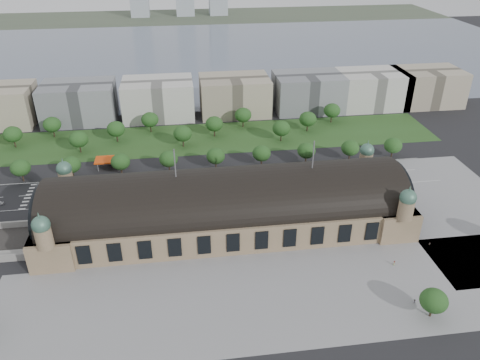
{
  "coord_description": "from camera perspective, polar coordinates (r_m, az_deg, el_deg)",
  "views": [
    {
      "loc": [
        -16.88,
        -162.57,
        113.53
      ],
      "look_at": [
        7.4,
        14.55,
        14.0
      ],
      "focal_mm": 35.0,
      "sensor_mm": 36.0,
      "label": 1
    }
  ],
  "objects": [
    {
      "name": "traffic_car_6",
      "position": [
        240.17,
        15.29,
        -0.01
      ],
      "size": [
        5.94,
        2.83,
        1.64
      ],
      "primitive_type": "imported",
      "rotation": [
        0.0,
        0.0,
        -1.59
      ],
      "color": "#B8B8BA",
      "rests_on": "ground"
    },
    {
      "name": "parked_car_4",
      "position": [
        221.15,
        -17.07,
        -3.01
      ],
      "size": [
        4.46,
        3.29,
        1.4
      ],
      "primitive_type": "imported",
      "rotation": [
        0.0,
        0.0,
        -1.09
      ],
      "color": "silver",
      "rests_on": "ground"
    },
    {
      "name": "tree_row_1",
      "position": [
        252.96,
        -25.2,
        1.35
      ],
      "size": [
        9.6,
        9.6,
        11.52
      ],
      "color": "#2D2116",
      "rests_on": "ground"
    },
    {
      "name": "tree_belt_2",
      "position": [
        299.06,
        -21.93,
        6.29
      ],
      "size": [
        10.4,
        10.4,
        12.48
      ],
      "color": "#2D2116",
      "rests_on": "ground"
    },
    {
      "name": "plaza_east",
      "position": [
        231.71,
        24.71,
        -3.2
      ],
      "size": [
        56.0,
        100.0,
        0.12
      ],
      "primitive_type": "cube",
      "color": "gray",
      "rests_on": "ground"
    },
    {
      "name": "far_shore",
      "position": [
        670.47,
        -6.62,
        19.18
      ],
      "size": [
        700.0,
        120.0,
        0.14
      ],
      "primitive_type": "cube",
      "color": "#44513D",
      "rests_on": "ground"
    },
    {
      "name": "parked_car_3",
      "position": [
        220.11,
        -17.56,
        -3.27
      ],
      "size": [
        3.94,
        3.32,
        1.27
      ],
      "primitive_type": "imported",
      "rotation": [
        0.0,
        0.0,
        -0.98
      ],
      "color": "#575A5E",
      "rests_on": "ground"
    },
    {
      "name": "parked_car_6",
      "position": [
        216.33,
        -11.71,
        -3.02
      ],
      "size": [
        4.78,
        4.41,
        1.35
      ],
      "primitive_type": "imported",
      "rotation": [
        0.0,
        0.0,
        -0.88
      ],
      "color": "black",
      "rests_on": "ground"
    },
    {
      "name": "bus_east",
      "position": [
        227.42,
        4.08,
        -0.43
      ],
      "size": [
        12.45,
        3.86,
        3.42
      ],
      "primitive_type": "imported",
      "rotation": [
        0.0,
        0.0,
        1.49
      ],
      "color": "beige",
      "rests_on": "ground"
    },
    {
      "name": "tree_belt_4",
      "position": [
        280.8,
        -14.89,
        6.03
      ],
      "size": [
        10.4,
        10.4,
        12.48
      ],
      "color": "#2D2116",
      "rests_on": "ground"
    },
    {
      "name": "bus_mid",
      "position": [
        222.23,
        -1.26,
        -1.19
      ],
      "size": [
        10.68,
        3.25,
        2.93
      ],
      "primitive_type": "imported",
      "rotation": [
        0.0,
        0.0,
        1.5
      ],
      "color": "silver",
      "rests_on": "ground"
    },
    {
      "name": "office_4",
      "position": [
        314.69,
        -0.67,
        10.28
      ],
      "size": [
        45.0,
        32.0,
        24.0
      ],
      "primitive_type": "cube",
      "color": "tan",
      "rests_on": "ground"
    },
    {
      "name": "office_3",
      "position": [
        312.8,
        -9.92,
        9.73
      ],
      "size": [
        45.0,
        32.0,
        24.0
      ],
      "primitive_type": "cube",
      "color": "beige",
      "rests_on": "ground"
    },
    {
      "name": "ground",
      "position": [
        199.01,
        -1.55,
        -5.69
      ],
      "size": [
        900.0,
        900.0,
        0.0
      ],
      "primitive_type": "plane",
      "color": "black",
      "rests_on": "ground"
    },
    {
      "name": "parked_car_5",
      "position": [
        221.02,
        -15.77,
        -2.83
      ],
      "size": [
        5.11,
        3.87,
        1.29
      ],
      "primitive_type": "imported",
      "rotation": [
        0.0,
        0.0,
        -1.14
      ],
      "color": "gray",
      "rests_on": "ground"
    },
    {
      "name": "pedestrian_0",
      "position": [
        187.24,
        18.29,
        -9.6
      ],
      "size": [
        1.03,
        0.71,
        1.95
      ],
      "primitive_type": "imported",
      "rotation": [
        0.0,
        0.0,
        0.18
      ],
      "color": "gray",
      "rests_on": "ground"
    },
    {
      "name": "tree_plaza_s",
      "position": [
        166.8,
        22.56,
        -13.43
      ],
      "size": [
        9.0,
        9.0,
        10.64
      ],
      "color": "#2D2116",
      "rests_on": "ground"
    },
    {
      "name": "tree_belt_7",
      "position": [
        279.04,
        -3.16,
        6.85
      ],
      "size": [
        10.4,
        10.4,
        12.48
      ],
      "color": "#2D2116",
      "rests_on": "ground"
    },
    {
      "name": "office_5",
      "position": [
        324.37,
        8.28,
        10.56
      ],
      "size": [
        45.0,
        32.0,
        24.0
      ],
      "primitive_type": "cube",
      "color": "gray",
      "rests_on": "ground"
    },
    {
      "name": "tree_belt_11",
      "position": [
        304.94,
        11.16,
        8.31
      ],
      "size": [
        10.4,
        10.4,
        12.48
      ],
      "color": "#2D2116",
      "rests_on": "ground"
    },
    {
      "name": "tree_row_3",
      "position": [
        242.28,
        -14.37,
        2.16
      ],
      "size": [
        9.6,
        9.6,
        11.52
      ],
      "color": "#2D2116",
      "rests_on": "ground"
    },
    {
      "name": "station",
      "position": [
        193.33,
        -1.59,
        -3.19
      ],
      "size": [
        150.0,
        48.4,
        44.3
      ],
      "color": "#91765A",
      "rests_on": "ground"
    },
    {
      "name": "pedestrian_2",
      "position": [
        202.43,
        22.1,
        -7.21
      ],
      "size": [
        0.79,
        0.94,
        1.68
      ],
      "primitive_type": "imported",
      "rotation": [
        0.0,
        0.0,
        2.04
      ],
      "color": "gray",
      "rests_on": "ground"
    },
    {
      "name": "office_7",
      "position": [
        356.67,
        21.79,
        10.51
      ],
      "size": [
        45.0,
        32.0,
        24.0
      ],
      "primitive_type": "cube",
      "color": "tan",
      "rests_on": "ground"
    },
    {
      "name": "tree_belt_8",
      "position": [
        292.07,
        0.38,
        7.93
      ],
      "size": [
        10.4,
        10.4,
        12.48
      ],
      "color": "#2D2116",
      "rests_on": "ground"
    },
    {
      "name": "office_2",
      "position": [
        318.83,
        -19.02,
        8.94
      ],
      "size": [
        45.0,
        32.0,
        24.0
      ],
      "primitive_type": "cube",
      "color": "gray",
      "rests_on": "ground"
    },
    {
      "name": "road_slab",
      "position": [
        230.49,
        -7.56,
        -0.68
      ],
      "size": [
        260.0,
        26.0,
        0.1
      ],
      "primitive_type": "cube",
      "color": "black",
      "rests_on": "ground"
    },
    {
      "name": "tree_row_4",
      "position": [
        240.37,
        -8.7,
        2.55
      ],
      "size": [
        9.6,
        9.6,
        11.52
      ],
      "color": "#2D2116",
      "rests_on": "ground"
    },
    {
      "name": "tree_belt_5",
      "position": [
        290.04,
        -10.93,
        7.24
      ],
      "size": [
        10.4,
        10.4,
        12.48
      ],
      "color": "#2D2116",
      "rests_on": "ground"
    },
    {
      "name": "tree_row_5",
      "position": [
        240.86,
        -2.99,
        2.93
      ],
      "size": [
        9.6,
        9.6,
        11.52
      ],
      "color": "#2D2116",
      "rests_on": "ground"
    },
    {
      "name": "tree_belt_1",
      "position": [
        293.82,
        -25.98,
        5.03
      ],
      "size": [
        10.4,
        10.4,
        12.48
      ],
      "color": "#2D2116",
      "rests_on": "ground"
    },
    {
      "name": "traffic_car_4",
      "position": [
        225.54,
        -0.12,
        -0.89
      ],
      "size": [
        4.81,
        2.34,
        1.58
      ],
      "primitive_type": "imported",
      "rotation": [
        0.0,
        0.0,
        -1.47
      ],
      "color": "#201B4B",
      "rests_on": "ground"
    },
    {
      "name": "lake",
      "position": [
        474.66,
        -5.74,
        15.13
      ],
      "size": [
        700.0,
        320.0,
        0.08
      ],
      "primitive_type": "cube",
      "color": "slate",
      "rests_on": "ground"
    },
    {
      "name": "traffic_car_5",
      "position": [
        240.47,
        9.99,
        0.66
      ],
      "size": [
        4.85,
        2.01,
        1.56
      ],
      "primitive_type": "imported",
      "rotation": [
        0.0,
        0.0,
        1.65
      ],
      "color": "slate",
      "rests_on": "ground"
    },
    {
      "name": "tree_belt_10",
      "position": [
        288.76,
        8.27,
        7.37
      ],
      "size": [
        10.4,
        10.4,
        12.48
      ],
      "color": "#2D2116",
      "rests_on": "ground"
    },
    {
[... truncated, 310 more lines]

